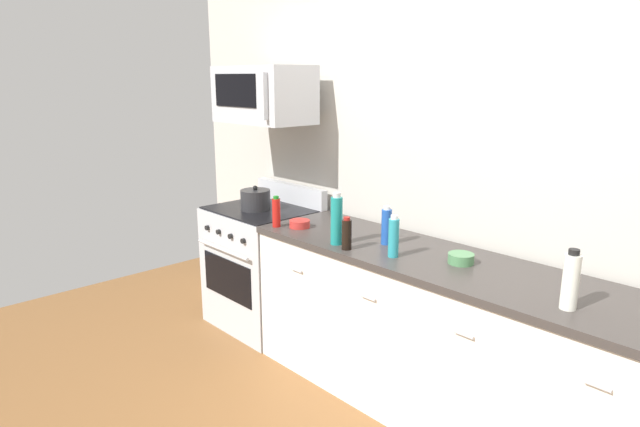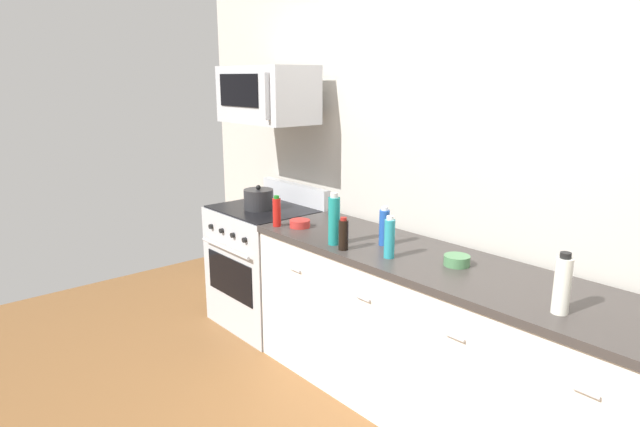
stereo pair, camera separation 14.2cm
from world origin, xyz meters
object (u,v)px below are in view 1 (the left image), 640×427
object	(u,v)px
bottle_hot_sauce_red	(276,212)
bowl_green_glaze	(461,258)
stockpot	(255,200)
range_oven	(263,266)
microwave	(264,95)
bottle_soy_sauce_dark	(347,234)
bottle_vinegar_white	(571,281)
bottle_soda_blue	(387,226)
bottle_sparkling_teal	(337,220)
bottle_dish_soap	(394,237)
bowl_red_small	(300,223)

from	to	relation	value
bottle_hot_sauce_red	bowl_green_glaze	size ratio (longest dim) A/B	1.51
stockpot	range_oven	bearing A→B (deg)	90.00
microwave	bottle_soy_sauce_dark	size ratio (longest dim) A/B	3.93
bottle_vinegar_white	bowl_green_glaze	world-z (taller)	bottle_vinegar_white
microwave	bowl_green_glaze	bearing A→B (deg)	-0.80
range_oven	bowl_green_glaze	size ratio (longest dim) A/B	7.90
bottle_soda_blue	bottle_vinegar_white	distance (m)	1.13
bottle_sparkling_teal	bottle_vinegar_white	xyz separation A→B (m)	(1.32, 0.07, -0.02)
bottle_sparkling_teal	bottle_dish_soap	world-z (taller)	bottle_sparkling_teal
bottle_dish_soap	bottle_soda_blue	bearing A→B (deg)	138.67
range_oven	bottle_hot_sauce_red	world-z (taller)	bottle_hot_sauce_red
microwave	bottle_soda_blue	bearing A→B (deg)	-2.06
bottle_dish_soap	bowl_red_small	xyz separation A→B (m)	(-0.80, 0.02, -0.08)
microwave	bottle_sparkling_teal	size ratio (longest dim) A/B	2.42
bowl_red_small	bowl_green_glaze	world-z (taller)	bowl_green_glaze
bottle_vinegar_white	bowl_green_glaze	xyz separation A→B (m)	(-0.63, 0.17, -0.10)
bottle_soy_sauce_dark	bowl_red_small	bearing A→B (deg)	168.19
stockpot	bottle_dish_soap	bearing A→B (deg)	-4.12
bottle_soda_blue	stockpot	size ratio (longest dim) A/B	1.05
bottle_vinegar_white	range_oven	bearing A→B (deg)	176.34
microwave	bottle_dish_soap	size ratio (longest dim) A/B	3.19
bottle_soda_blue	bowl_red_small	bearing A→B (deg)	-167.81
bowl_green_glaze	bottle_sparkling_teal	bearing A→B (deg)	-161.13
bottle_hot_sauce_red	bowl_red_small	world-z (taller)	bottle_hot_sauce_red
bottle_hot_sauce_red	bottle_soy_sauce_dark	bearing A→B (deg)	-1.11
bowl_green_glaze	bottle_soy_sauce_dark	bearing A→B (deg)	-155.38
range_oven	bottle_soy_sauce_dark	distance (m)	1.26
range_oven	stockpot	world-z (taller)	stockpot
range_oven	microwave	world-z (taller)	microwave
bottle_sparkling_teal	stockpot	bearing A→B (deg)	170.88
bottle_dish_soap	range_oven	bearing A→B (deg)	173.68
microwave	stockpot	xyz separation A→B (m)	(-0.00, -0.10, -0.75)
bottle_hot_sauce_red	bottle_dish_soap	world-z (taller)	bottle_dish_soap
bowl_green_glaze	stockpot	distance (m)	1.70
bottle_dish_soap	bowl_red_small	size ratio (longest dim) A/B	1.73
bottle_sparkling_teal	bottle_soy_sauce_dark	distance (m)	0.13
bottle_soda_blue	bottle_dish_soap	xyz separation A→B (m)	(0.18, -0.15, 0.00)
microwave	bowl_green_glaze	xyz separation A→B (m)	(1.70, -0.02, -0.80)
bottle_sparkling_teal	bowl_red_small	distance (m)	0.45
bottle_sparkling_teal	bottle_dish_soap	xyz separation A→B (m)	(0.38, 0.06, -0.04)
bottle_soy_sauce_dark	bottle_dish_soap	bearing A→B (deg)	19.07
range_oven	bottle_vinegar_white	xyz separation A→B (m)	(2.32, -0.15, 0.58)
bottle_hot_sauce_red	bottle_dish_soap	distance (m)	0.92
bottle_sparkling_teal	bowl_red_small	bearing A→B (deg)	169.01
bottle_vinegar_white	stockpot	xyz separation A→B (m)	(-2.32, 0.10, -0.05)
bottle_soda_blue	bottle_dish_soap	world-z (taller)	bottle_dish_soap
bottle_soy_sauce_dark	bottle_dish_soap	world-z (taller)	bottle_dish_soap
range_oven	bottle_sparkling_teal	bearing A→B (deg)	-12.06
bottle_dish_soap	stockpot	bearing A→B (deg)	175.88
bottle_hot_sauce_red	bottle_soda_blue	size ratio (longest dim) A/B	0.89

